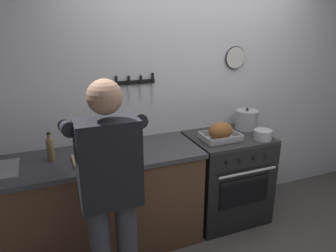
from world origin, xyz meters
name	(u,v)px	position (x,y,z in m)	size (l,w,h in m)	color
wall_back	(193,90)	(0.00, 1.35, 1.30)	(6.00, 0.13, 2.60)	silver
counter_block	(84,205)	(-1.21, 0.99, 0.46)	(2.03, 0.65, 0.90)	brown
stove	(226,177)	(0.22, 0.99, 0.45)	(0.76, 0.67, 0.90)	black
person_cook	(110,188)	(-1.10, 0.32, 0.95)	(0.51, 0.63, 1.66)	#383842
roasting_pan	(220,132)	(0.08, 0.92, 0.98)	(0.35, 0.26, 0.18)	#B7B7BC
stock_pot	(246,120)	(0.50, 1.11, 1.00)	(0.23, 0.23, 0.22)	#B7B7BC
saucepan	(263,135)	(0.46, 0.78, 0.95)	(0.17, 0.17, 0.10)	#B7B7BC
cutting_board	(96,158)	(-1.09, 0.91, 0.91)	(0.36, 0.24, 0.02)	tan
bottle_cooking_oil	(138,135)	(-0.68, 1.08, 1.00)	(0.08, 0.08, 0.25)	gold
bottle_olive_oil	(94,137)	(-1.05, 1.13, 1.01)	(0.06, 0.06, 0.27)	#385623
bottle_wine_red	(111,136)	(-0.92, 1.05, 1.04)	(0.08, 0.08, 0.33)	#47141E
bottle_vinegar	(50,149)	(-1.42, 1.03, 1.00)	(0.06, 0.06, 0.24)	#997F4C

